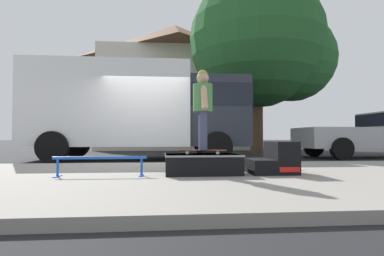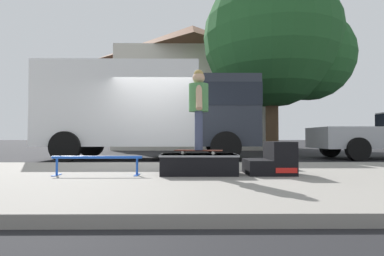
% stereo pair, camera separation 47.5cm
% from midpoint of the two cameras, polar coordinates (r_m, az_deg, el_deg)
% --- Properties ---
extents(ground_plane, '(140.00, 140.00, 0.00)m').
position_cam_midpoint_polar(ground_plane, '(8.00, -6.07, -6.94)').
color(ground_plane, black).
extents(sidewalk_slab, '(50.00, 5.00, 0.12)m').
position_cam_midpoint_polar(sidewalk_slab, '(5.03, -9.39, -9.34)').
color(sidewalk_slab, gray).
rests_on(sidewalk_slab, ground).
extents(skate_box, '(1.24, 0.74, 0.33)m').
position_cam_midpoint_polar(skate_box, '(5.09, 3.93, -6.58)').
color(skate_box, black).
rests_on(skate_box, sidewalk_slab).
extents(kicker_ramp, '(0.75, 0.72, 0.54)m').
position_cam_midpoint_polar(kicker_ramp, '(5.32, 17.29, -5.81)').
color(kicker_ramp, black).
rests_on(kicker_ramp, sidewalk_slab).
extents(grind_rail, '(1.44, 0.28, 0.31)m').
position_cam_midpoint_polar(grind_rail, '(5.07, -14.73, -5.93)').
color(grind_rail, blue).
rests_on(grind_rail, sidewalk_slab).
extents(skateboard, '(0.80, 0.35, 0.07)m').
position_cam_midpoint_polar(skateboard, '(5.05, 3.95, -4.25)').
color(skateboard, '#4C1E14').
rests_on(skateboard, skate_box).
extents(skater_kid, '(0.32, 0.69, 1.33)m').
position_cam_midpoint_polar(skater_kid, '(5.08, 3.93, 4.75)').
color(skater_kid, '#3F4766').
rests_on(skater_kid, skateboard).
extents(box_truck, '(6.91, 2.63, 3.05)m').
position_cam_midpoint_polar(box_truck, '(10.22, -6.21, 3.75)').
color(box_truck, white).
rests_on(box_truck, ground).
extents(street_tree_main, '(6.65, 6.05, 8.12)m').
position_cam_midpoint_polar(street_tree_main, '(14.73, 16.88, 14.87)').
color(street_tree_main, brown).
rests_on(street_tree_main, ground).
extents(house_behind, '(9.54, 8.23, 8.40)m').
position_cam_midpoint_polar(house_behind, '(20.97, 0.75, 7.93)').
color(house_behind, beige).
rests_on(house_behind, ground).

